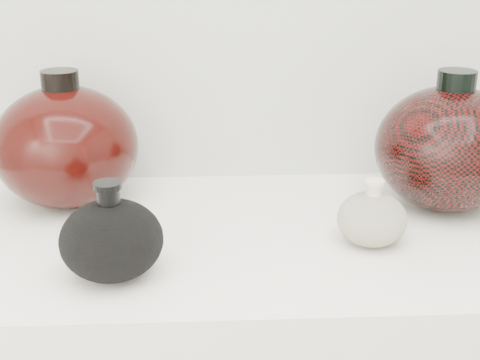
{
  "coord_description": "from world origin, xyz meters",
  "views": [
    {
      "loc": [
        -0.08,
        0.01,
        1.34
      ],
      "look_at": [
        -0.04,
        0.92,
        1.0
      ],
      "focal_mm": 50.0,
      "sensor_mm": 36.0,
      "label": 1
    }
  ],
  "objects_px": {
    "right_round_pot": "(449,148)",
    "left_round_pot": "(66,146)",
    "black_gourd_vase": "(112,239)",
    "cream_gourd_vase": "(372,218)"
  },
  "relations": [
    {
      "from": "cream_gourd_vase",
      "to": "left_round_pot",
      "type": "height_order",
      "value": "left_round_pot"
    },
    {
      "from": "black_gourd_vase",
      "to": "left_round_pot",
      "type": "xyz_separation_m",
      "value": [
        -0.11,
        0.26,
        0.05
      ]
    },
    {
      "from": "right_round_pot",
      "to": "left_round_pot",
      "type": "bearing_deg",
      "value": 175.86
    },
    {
      "from": "left_round_pot",
      "to": "right_round_pot",
      "type": "bearing_deg",
      "value": -4.14
    },
    {
      "from": "black_gourd_vase",
      "to": "right_round_pot",
      "type": "distance_m",
      "value": 0.57
    },
    {
      "from": "cream_gourd_vase",
      "to": "right_round_pot",
      "type": "distance_m",
      "value": 0.21
    },
    {
      "from": "black_gourd_vase",
      "to": "right_round_pot",
      "type": "bearing_deg",
      "value": 22.49
    },
    {
      "from": "black_gourd_vase",
      "to": "cream_gourd_vase",
      "type": "distance_m",
      "value": 0.38
    },
    {
      "from": "black_gourd_vase",
      "to": "cream_gourd_vase",
      "type": "bearing_deg",
      "value": 12.5
    },
    {
      "from": "left_round_pot",
      "to": "black_gourd_vase",
      "type": "bearing_deg",
      "value": -68.08
    }
  ]
}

